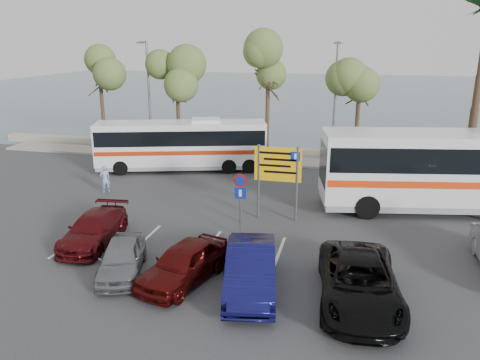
% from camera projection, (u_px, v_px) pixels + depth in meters
% --- Properties ---
extents(ground, '(120.00, 120.00, 0.00)m').
position_uv_depth(ground, '(241.00, 244.00, 19.60)').
color(ground, '#353638').
rests_on(ground, ground).
extents(kerb_strip, '(44.00, 2.40, 0.15)m').
position_uv_depth(kerb_strip, '(288.00, 162.00, 32.60)').
color(kerb_strip, gray).
rests_on(kerb_strip, ground).
extents(seawall, '(48.00, 0.80, 0.60)m').
position_uv_depth(seawall, '(292.00, 152.00, 34.40)').
color(seawall, '#9F927F').
rests_on(seawall, ground).
extents(sea, '(140.00, 140.00, 0.00)m').
position_uv_depth(sea, '(328.00, 93.00, 75.43)').
color(sea, '#435E6C').
rests_on(sea, ground).
extents(tree_far_left, '(3.20, 3.20, 7.60)m').
position_uv_depth(tree_far_left, '(99.00, 67.00, 33.98)').
color(tree_far_left, '#382619').
rests_on(tree_far_left, kerb_strip).
extents(tree_left, '(3.20, 3.20, 7.20)m').
position_uv_depth(tree_left, '(177.00, 73.00, 32.72)').
color(tree_left, '#382619').
rests_on(tree_left, kerb_strip).
extents(tree_mid, '(3.20, 3.20, 8.00)m').
position_uv_depth(tree_mid, '(268.00, 65.00, 31.05)').
color(tree_mid, '#382619').
rests_on(tree_mid, kerb_strip).
extents(tree_right, '(3.20, 3.20, 7.40)m').
position_uv_depth(tree_right, '(361.00, 74.00, 29.83)').
color(tree_right, '#382619').
rests_on(tree_right, kerb_strip).
extents(street_lamp_left, '(0.45, 1.15, 8.01)m').
position_uv_depth(street_lamp_left, '(149.00, 93.00, 33.13)').
color(street_lamp_left, slate).
rests_on(street_lamp_left, kerb_strip).
extents(street_lamp_right, '(0.45, 1.15, 8.01)m').
position_uv_depth(street_lamp_right, '(335.00, 98.00, 30.18)').
color(street_lamp_right, slate).
rests_on(street_lamp_right, kerb_strip).
extents(direction_sign, '(2.20, 0.12, 3.60)m').
position_uv_depth(direction_sign, '(278.00, 170.00, 21.65)').
color(direction_sign, slate).
rests_on(direction_sign, ground).
extents(sign_no_stop, '(0.60, 0.08, 2.35)m').
position_uv_depth(sign_no_stop, '(240.00, 190.00, 21.50)').
color(sign_no_stop, slate).
rests_on(sign_no_stop, ground).
extents(sign_parking, '(0.50, 0.07, 2.25)m').
position_uv_depth(sign_parking, '(240.00, 205.00, 19.96)').
color(sign_parking, slate).
rests_on(sign_parking, ground).
extents(lane_markings, '(12.02, 4.20, 0.01)m').
position_uv_depth(lane_markings, '(207.00, 251.00, 18.92)').
color(lane_markings, silver).
rests_on(lane_markings, ground).
extents(coach_bus_left, '(11.06, 5.39, 3.39)m').
position_uv_depth(coach_bus_left, '(182.00, 147.00, 30.39)').
color(coach_bus_left, white).
rests_on(coach_bus_left, ground).
extents(coach_bus_right, '(13.84, 5.36, 4.22)m').
position_uv_depth(coach_bus_right, '(461.00, 173.00, 22.91)').
color(coach_bus_right, white).
rests_on(coach_bus_right, ground).
extents(car_silver_a, '(2.54, 3.95, 1.25)m').
position_uv_depth(car_silver_a, '(122.00, 258.00, 16.97)').
color(car_silver_a, slate).
rests_on(car_silver_a, ground).
extents(car_blue, '(2.50, 4.93, 1.55)m').
position_uv_depth(car_blue, '(251.00, 269.00, 15.84)').
color(car_blue, '#100F49').
rests_on(car_blue, ground).
extents(car_maroon, '(2.21, 4.52, 1.26)m').
position_uv_depth(car_maroon, '(94.00, 229.00, 19.54)').
color(car_maroon, '#510D10').
rests_on(car_maroon, ground).
extents(car_red, '(2.72, 4.41, 1.40)m').
position_uv_depth(car_red, '(184.00, 263.00, 16.41)').
color(car_red, '#490B0A').
rests_on(car_red, ground).
extents(suv_black, '(2.95, 5.60, 1.50)m').
position_uv_depth(suv_black, '(359.00, 282.00, 15.04)').
color(suv_black, black).
rests_on(suv_black, ground).
extents(pedestrian_near, '(0.67, 0.67, 1.57)m').
position_uv_depth(pedestrian_near, '(105.00, 179.00, 26.07)').
color(pedestrian_near, '#8199BC').
rests_on(pedestrian_near, ground).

